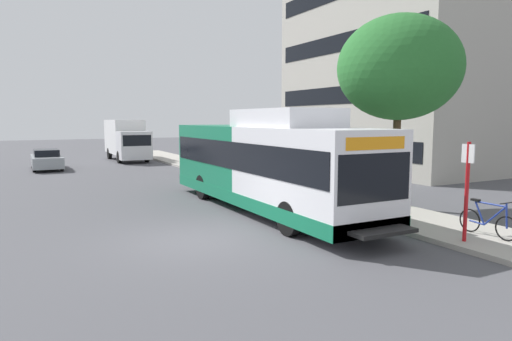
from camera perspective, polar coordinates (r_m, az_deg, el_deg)
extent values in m
plane|color=#4C4C51|center=(20.23, -15.47, -3.18)|extent=(120.00, 120.00, 0.00)
cube|color=#A8A399|center=(21.04, 4.74, -2.41)|extent=(3.00, 56.00, 0.14)
cube|color=white|center=(13.99, 6.70, -0.25)|extent=(2.54, 5.80, 2.73)
cube|color=#14724C|center=(19.03, -3.23, 1.56)|extent=(2.54, 5.80, 2.73)
cube|color=#14724C|center=(16.60, 0.97, -3.14)|extent=(2.57, 11.60, 0.44)
cube|color=black|center=(16.42, 0.98, 2.07)|extent=(2.58, 11.25, 0.96)
cube|color=black|center=(11.74, 14.62, -0.90)|extent=(2.34, 0.10, 1.24)
cube|color=orange|center=(11.66, 14.77, 3.34)|extent=(1.90, 0.08, 0.32)
cube|color=white|center=(15.11, 3.65, 6.60)|extent=(2.16, 4.06, 0.60)
cube|color=black|center=(11.70, 15.73, -7.44)|extent=(1.78, 0.60, 0.10)
cylinder|color=black|center=(13.00, 4.24, -6.04)|extent=(0.30, 1.00, 1.00)
cylinder|color=black|center=(14.30, 11.97, -5.01)|extent=(0.30, 1.00, 1.00)
cylinder|color=black|center=(19.00, -6.67, -2.08)|extent=(0.30, 1.00, 1.00)
cylinder|color=black|center=(19.92, -0.59, -1.64)|extent=(0.30, 1.00, 1.00)
cylinder|color=red|center=(12.92, 24.97, -2.47)|extent=(0.10, 0.10, 2.60)
cube|color=white|center=(12.80, 25.13, 1.95)|extent=(0.04, 0.36, 0.48)
torus|color=black|center=(13.60, 29.00, -6.42)|extent=(0.04, 0.66, 0.66)
torus|color=black|center=(14.22, 25.28, -5.69)|extent=(0.04, 0.66, 0.66)
cylinder|color=navy|center=(13.74, 27.84, -5.08)|extent=(0.05, 0.64, 0.64)
cylinder|color=navy|center=(13.99, 26.32, -4.80)|extent=(0.05, 0.34, 0.62)
cylinder|color=navy|center=(13.77, 27.39, -3.76)|extent=(0.05, 0.90, 0.05)
cylinder|color=navy|center=(14.09, 26.01, -5.90)|extent=(0.05, 0.45, 0.08)
cylinder|color=navy|center=(13.55, 28.99, -5.02)|extent=(0.05, 0.10, 0.67)
cylinder|color=black|center=(13.51, 28.98, -3.61)|extent=(0.52, 0.03, 0.03)
cube|color=black|center=(14.02, 25.89, -3.35)|extent=(0.12, 0.24, 0.06)
cylinder|color=#4C3823|center=(17.53, 17.18, 1.30)|extent=(0.28, 0.28, 3.35)
ellipsoid|color=#286B2D|center=(17.56, 17.55, 12.22)|extent=(4.44, 4.44, 3.77)
cube|color=#93999E|center=(32.92, -24.82, 1.07)|extent=(1.80, 4.50, 0.70)
cube|color=black|center=(32.98, -24.88, 1.95)|extent=(1.48, 2.34, 0.56)
cylinder|color=black|center=(31.56, -26.12, 0.38)|extent=(0.20, 0.64, 0.64)
cylinder|color=black|center=(31.64, -23.23, 0.53)|extent=(0.20, 0.64, 0.64)
cylinder|color=black|center=(34.25, -26.26, 0.80)|extent=(0.20, 0.64, 0.64)
cylinder|color=black|center=(34.33, -23.60, 0.94)|extent=(0.20, 0.64, 0.64)
cube|color=silver|center=(35.32, -15.07, 3.08)|extent=(2.30, 2.00, 2.10)
cube|color=white|center=(38.71, -16.24, 4.14)|extent=(2.30, 5.00, 2.70)
cube|color=black|center=(34.35, -14.73, 3.67)|extent=(2.07, 0.08, 0.80)
cylinder|color=black|center=(35.60, -16.80, 1.61)|extent=(0.26, 0.92, 0.92)
cylinder|color=black|center=(36.04, -13.58, 1.77)|extent=(0.26, 0.92, 0.92)
cylinder|color=black|center=(39.66, -17.95, 2.05)|extent=(0.26, 0.92, 0.92)
cylinder|color=black|center=(40.06, -15.04, 2.18)|extent=(0.26, 0.92, 0.92)
cube|color=black|center=(33.18, 18.77, 3.19)|extent=(12.16, 13.26, 1.10)
cube|color=black|center=(33.17, 18.97, 8.72)|extent=(12.16, 13.26, 1.10)
cube|color=black|center=(33.47, 19.18, 14.20)|extent=(12.16, 13.26, 1.10)
cube|color=black|center=(34.07, 19.39, 19.54)|extent=(12.16, 13.26, 1.10)
cylinder|color=#B7B7BC|center=(45.45, 4.58, 7.30)|extent=(1.10, 1.10, 7.94)
cylinder|color=#B7B7BC|center=(46.25, 4.68, 17.19)|extent=(0.91, 0.91, 7.94)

